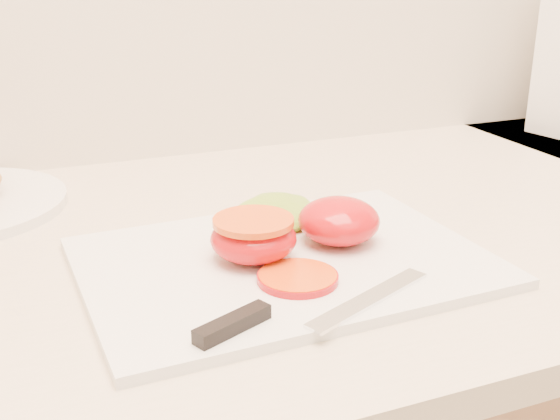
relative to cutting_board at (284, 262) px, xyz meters
name	(u,v)px	position (x,y,z in m)	size (l,w,h in m)	color
cutting_board	(284,262)	(0.00, 0.00, 0.00)	(0.38, 0.27, 0.01)	white
tomato_half_dome	(339,221)	(0.07, 0.02, 0.03)	(0.08, 0.08, 0.05)	#B60D0F
tomato_half_cut	(253,237)	(-0.03, 0.01, 0.03)	(0.08, 0.08, 0.04)	#B60D0F
tomato_slice_0	(298,278)	(-0.01, -0.05, 0.01)	(0.07, 0.07, 0.01)	orange
lettuce_leaf_0	(278,213)	(0.03, 0.08, 0.02)	(0.11, 0.08, 0.02)	#8BB530
knife	(289,314)	(-0.04, -0.11, 0.01)	(0.23, 0.07, 0.01)	silver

